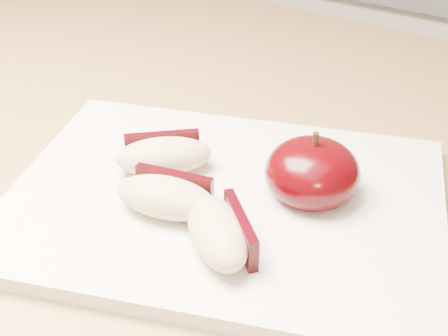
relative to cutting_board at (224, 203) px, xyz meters
The scene contains 6 objects.
back_cabinet 0.91m from the cutting_board, 96.53° to the left, with size 2.40×0.62×0.94m.
cutting_board is the anchor object (origin of this frame).
apple_half 0.07m from the cutting_board, 35.94° to the left, with size 0.09×0.09×0.06m.
apple_wedge_a 0.06m from the cutting_board, behind, with size 0.08×0.08×0.03m.
apple_wedge_b 0.05m from the cutting_board, 124.31° to the right, with size 0.08×0.05×0.03m.
apple_wedge_c 0.06m from the cutting_board, 60.94° to the right, with size 0.08×0.08×0.03m.
Camera 1 is at (0.28, 0.09, 1.19)m, focal length 50.00 mm.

